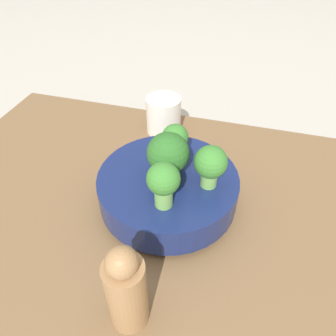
% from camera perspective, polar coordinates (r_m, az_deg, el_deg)
% --- Properties ---
extents(ground_plane, '(6.00, 6.00, 0.00)m').
position_cam_1_polar(ground_plane, '(0.64, 2.49, -10.52)').
color(ground_plane, '#ADA89E').
extents(table, '(1.07, 0.66, 0.04)m').
position_cam_1_polar(table, '(0.63, 2.54, -9.37)').
color(table, brown).
rests_on(table, ground_plane).
extents(bowl, '(0.25, 0.25, 0.07)m').
position_cam_1_polar(bowl, '(0.60, 0.00, -3.57)').
color(bowl, navy).
rests_on(bowl, table).
extents(broccoli_floret_center, '(0.07, 0.07, 0.09)m').
position_cam_1_polar(broccoli_floret_center, '(0.55, 0.00, 2.49)').
color(broccoli_floret_center, '#7AB256').
rests_on(broccoli_floret_center, bowl).
extents(broccoli_floret_back, '(0.05, 0.05, 0.07)m').
position_cam_1_polar(broccoli_floret_back, '(0.60, 1.24, 5.07)').
color(broccoli_floret_back, '#6BA34C').
rests_on(broccoli_floret_back, bowl).
extents(broccoli_floret_right, '(0.06, 0.06, 0.08)m').
position_cam_1_polar(broccoli_floret_right, '(0.54, 7.41, 0.70)').
color(broccoli_floret_right, '#6BA34C').
rests_on(broccoli_floret_right, bowl).
extents(broccoli_floret_front, '(0.05, 0.05, 0.08)m').
position_cam_1_polar(broccoli_floret_front, '(0.50, -0.80, -2.44)').
color(broccoli_floret_front, '#6BA34C').
rests_on(broccoli_floret_front, bowl).
extents(cup, '(0.08, 0.08, 0.09)m').
position_cam_1_polar(cup, '(0.79, -0.77, 9.21)').
color(cup, silver).
rests_on(cup, table).
extents(pepper_mill, '(0.05, 0.05, 0.15)m').
position_cam_1_polar(pepper_mill, '(0.45, -7.30, -20.24)').
color(pepper_mill, '#997047').
rests_on(pepper_mill, table).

